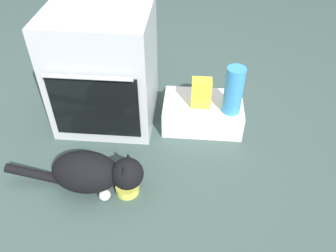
{
  "coord_description": "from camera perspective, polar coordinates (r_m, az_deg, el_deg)",
  "views": [
    {
      "loc": [
        0.56,
        -1.28,
        1.48
      ],
      "look_at": [
        0.45,
        0.12,
        0.25
      ],
      "focal_mm": 36.49,
      "sensor_mm": 36.0,
      "label": 1
    }
  ],
  "objects": [
    {
      "name": "oven",
      "position": [
        2.15,
        -10.68,
        9.38
      ],
      "size": [
        0.6,
        0.58,
        0.74
      ],
      "color": "#B7BABF",
      "rests_on": "ground"
    },
    {
      "name": "food_bowl",
      "position": [
        1.87,
        -6.81,
        -10.19
      ],
      "size": [
        0.13,
        0.13,
        0.08
      ],
      "color": "#D1D14C",
      "rests_on": "ground"
    },
    {
      "name": "ground",
      "position": [
        2.04,
        -12.99,
        -6.75
      ],
      "size": [
        8.0,
        8.0,
        0.0
      ],
      "primitive_type": "plane",
      "color": "#384C47"
    },
    {
      "name": "cat",
      "position": [
        1.83,
        -12.37,
        -7.58
      ],
      "size": [
        0.76,
        0.24,
        0.25
      ],
      "rotation": [
        0.0,
        0.0,
        -0.04
      ],
      "color": "black",
      "rests_on": "ground"
    },
    {
      "name": "water_bottle",
      "position": [
        2.03,
        10.89,
        5.82
      ],
      "size": [
        0.11,
        0.11,
        0.3
      ],
      "primitive_type": "cylinder",
      "color": "#388CD1",
      "rests_on": "pantry_cabinet"
    },
    {
      "name": "snack_bag",
      "position": [
        2.09,
        5.58,
        5.52
      ],
      "size": [
        0.12,
        0.09,
        0.18
      ],
      "primitive_type": "cube",
      "color": "yellow",
      "rests_on": "pantry_cabinet"
    },
    {
      "name": "pantry_cabinet",
      "position": [
        2.22,
        5.77,
        2.19
      ],
      "size": [
        0.5,
        0.32,
        0.18
      ],
      "primitive_type": "cube",
      "color": "white",
      "rests_on": "ground"
    }
  ]
}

